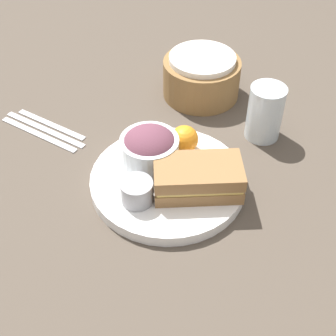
{
  "coord_description": "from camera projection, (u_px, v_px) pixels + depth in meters",
  "views": [
    {
      "loc": [
        0.13,
        -0.55,
        0.58
      ],
      "look_at": [
        0.0,
        0.0,
        0.04
      ],
      "focal_mm": 50.0,
      "sensor_mm": 36.0,
      "label": 1
    }
  ],
  "objects": [
    {
      "name": "drink_glass",
      "position": [
        265.0,
        113.0,
        0.87
      ],
      "size": [
        0.07,
        0.07,
        0.11
      ],
      "primitive_type": "cylinder",
      "color": "silver",
      "rests_on": "ground_plane"
    },
    {
      "name": "fork",
      "position": [
        38.0,
        134.0,
        0.91
      ],
      "size": [
        0.18,
        0.07,
        0.01
      ],
      "primitive_type": "cube",
      "rotation": [
        0.0,
        0.0,
        2.82
      ],
      "color": "silver",
      "rests_on": "ground_plane"
    },
    {
      "name": "knife",
      "position": [
        45.0,
        129.0,
        0.92
      ],
      "size": [
        0.19,
        0.07,
        0.01
      ],
      "primitive_type": "cube",
      "rotation": [
        0.0,
        0.0,
        2.82
      ],
      "color": "silver",
      "rests_on": "ground_plane"
    },
    {
      "name": "orange_wedge",
      "position": [
        184.0,
        139.0,
        0.83
      ],
      "size": [
        0.05,
        0.05,
        0.05
      ],
      "primitive_type": "sphere",
      "color": "orange",
      "rests_on": "plate"
    },
    {
      "name": "plate",
      "position": [
        168.0,
        181.0,
        0.8
      ],
      "size": [
        0.27,
        0.27,
        0.02
      ],
      "primitive_type": "cylinder",
      "color": "white",
      "rests_on": "ground_plane"
    },
    {
      "name": "sandwich",
      "position": [
        198.0,
        178.0,
        0.76
      ],
      "size": [
        0.16,
        0.12,
        0.05
      ],
      "color": "olive",
      "rests_on": "plate"
    },
    {
      "name": "dressing_cup",
      "position": [
        137.0,
        192.0,
        0.74
      ],
      "size": [
        0.05,
        0.05,
        0.04
      ],
      "primitive_type": "cylinder",
      "color": "#99999E",
      "rests_on": "plate"
    },
    {
      "name": "salad_bowl",
      "position": [
        150.0,
        148.0,
        0.8
      ],
      "size": [
        0.1,
        0.1,
        0.07
      ],
      "color": "white",
      "rests_on": "plate"
    },
    {
      "name": "ground_plane",
      "position": [
        168.0,
        185.0,
        0.81
      ],
      "size": [
        4.0,
        4.0,
        0.0
      ],
      "primitive_type": "plane",
      "color": "#4C4238"
    },
    {
      "name": "bread_basket",
      "position": [
        201.0,
        76.0,
        0.98
      ],
      "size": [
        0.16,
        0.16,
        0.09
      ],
      "color": "olive",
      "rests_on": "ground_plane"
    },
    {
      "name": "spoon",
      "position": [
        51.0,
        124.0,
        0.93
      ],
      "size": [
        0.16,
        0.07,
        0.01
      ],
      "primitive_type": "cube",
      "rotation": [
        0.0,
        0.0,
        2.82
      ],
      "color": "silver",
      "rests_on": "ground_plane"
    }
  ]
}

